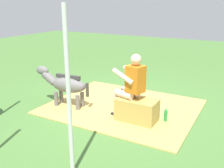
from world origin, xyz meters
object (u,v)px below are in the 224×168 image
at_px(hay_bale, 137,110).
at_px(tent_pole_left, 69,96).
at_px(pony_standing, 65,84).
at_px(person_seated, 131,84).
at_px(soda_bottle, 166,115).

relative_size(hay_bale, tent_pole_left, 0.35).
height_order(hay_bale, pony_standing, pony_standing).
bearing_deg(pony_standing, tent_pole_left, 130.71).
bearing_deg(person_seated, tent_pole_left, 91.63).
xyz_separation_m(hay_bale, soda_bottle, (-0.51, -0.23, -0.09)).
distance_m(pony_standing, soda_bottle, 2.28).
distance_m(hay_bale, person_seated, 0.53).
height_order(pony_standing, soda_bottle, pony_standing).
relative_size(person_seated, pony_standing, 1.00).
relative_size(hay_bale, person_seated, 0.59).
relative_size(soda_bottle, tent_pole_left, 0.13).
bearing_deg(hay_bale, person_seated, -9.73).
distance_m(person_seated, soda_bottle, 0.92).
height_order(pony_standing, tent_pole_left, tent_pole_left).
height_order(hay_bale, person_seated, person_seated).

